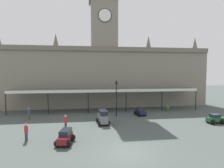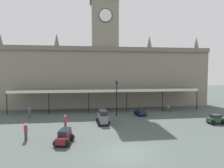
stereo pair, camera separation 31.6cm
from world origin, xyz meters
name	(u,v)px [view 1 (the left image)]	position (x,y,z in m)	size (l,w,h in m)	color
ground_plane	(128,153)	(0.00, 0.00, 0.00)	(140.00, 140.00, 0.00)	#454F4C
station_building	(104,72)	(0.00, 21.34, 6.58)	(39.58, 5.64, 20.95)	gray
entrance_canopy	(107,89)	(0.00, 16.38, 3.67)	(30.93, 3.26, 3.82)	#38564C
car_green_sedan	(215,119)	(12.92, 6.90, 0.50)	(2.08, 1.57, 1.19)	#1E512D
car_navy_sedan	(140,112)	(4.67, 12.44, 0.50)	(1.65, 2.13, 1.19)	#19214C
car_grey_van	(103,118)	(-1.31, 8.54, 0.81)	(1.73, 2.47, 1.77)	slate
car_maroon_estate	(65,138)	(-5.26, 2.63, 0.56)	(1.79, 2.37, 1.27)	maroon
pedestrian_near_entrance	(66,121)	(-5.70, 6.96, 0.91)	(0.34, 0.38, 1.67)	#3F384C
pedestrian_crossing_forecourt	(29,113)	(-11.24, 12.21, 0.91)	(0.34, 0.39, 1.67)	brown
pedestrian_beside_cars	(26,131)	(-9.02, 3.86, 0.91)	(0.34, 0.34, 1.67)	#3F384C
victorian_lamppost	(116,94)	(1.04, 12.39, 3.28)	(0.30, 0.30, 5.32)	black
planter_near_kerb	(168,108)	(10.13, 14.78, 0.49)	(0.60, 0.60, 0.96)	#47423D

